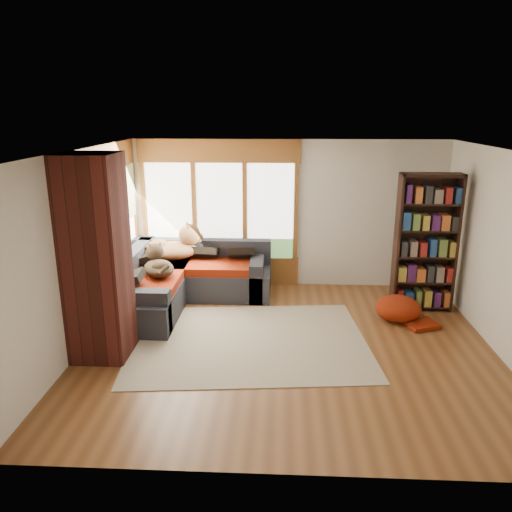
% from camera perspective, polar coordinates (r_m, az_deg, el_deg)
% --- Properties ---
extents(floor, '(5.50, 5.50, 0.00)m').
position_cam_1_polar(floor, '(6.91, 3.61, -10.17)').
color(floor, brown).
rests_on(floor, ground).
extents(ceiling, '(5.50, 5.50, 0.00)m').
position_cam_1_polar(ceiling, '(6.19, 4.05, 11.86)').
color(ceiling, white).
extents(wall_back, '(5.50, 0.04, 2.60)m').
position_cam_1_polar(wall_back, '(8.86, 3.60, 4.77)').
color(wall_back, silver).
rests_on(wall_back, ground).
extents(wall_front, '(5.50, 0.04, 2.60)m').
position_cam_1_polar(wall_front, '(4.09, 4.29, -9.62)').
color(wall_front, silver).
rests_on(wall_front, ground).
extents(wall_left, '(0.04, 5.00, 2.60)m').
position_cam_1_polar(wall_left, '(6.95, -19.50, 0.55)').
color(wall_left, silver).
rests_on(wall_left, ground).
extents(wall_right, '(0.04, 5.00, 2.60)m').
position_cam_1_polar(wall_right, '(7.04, 26.81, -0.10)').
color(wall_right, silver).
rests_on(wall_right, ground).
extents(windows_back, '(2.82, 0.10, 1.90)m').
position_cam_1_polar(windows_back, '(8.88, -4.19, 5.12)').
color(windows_back, brown).
rests_on(windows_back, wall_back).
extents(windows_left, '(0.10, 2.62, 1.90)m').
position_cam_1_polar(windows_left, '(8.01, -16.18, 3.25)').
color(windows_left, brown).
rests_on(windows_left, wall_left).
extents(roller_blind, '(0.03, 0.72, 0.90)m').
position_cam_1_polar(roller_blind, '(8.70, -14.46, 7.09)').
color(roller_blind, '#8E9F6E').
rests_on(roller_blind, wall_left).
extents(brick_chimney, '(0.70, 0.70, 2.60)m').
position_cam_1_polar(brick_chimney, '(6.51, -17.78, -0.34)').
color(brick_chimney, '#471914').
rests_on(brick_chimney, ground).
extents(sectional_sofa, '(2.20, 2.20, 0.80)m').
position_cam_1_polar(sectional_sofa, '(8.55, -9.69, -2.81)').
color(sectional_sofa, black).
rests_on(sectional_sofa, ground).
extents(area_rug, '(3.44, 2.76, 0.01)m').
position_cam_1_polar(area_rug, '(7.01, -0.81, -9.66)').
color(area_rug, beige).
rests_on(area_rug, ground).
extents(bookshelf, '(0.93, 0.31, 2.17)m').
position_cam_1_polar(bookshelf, '(8.17, 18.82, 1.37)').
color(bookshelf, black).
rests_on(bookshelf, ground).
extents(pouf, '(0.71, 0.71, 0.37)m').
position_cam_1_polar(pouf, '(7.90, 15.93, -5.70)').
color(pouf, maroon).
rests_on(pouf, area_rug).
extents(dog_tan, '(1.07, 0.83, 0.53)m').
position_cam_1_polar(dog_tan, '(8.66, -9.20, 0.94)').
color(dog_tan, brown).
rests_on(dog_tan, sectional_sofa).
extents(dog_brindle, '(0.69, 0.82, 0.40)m').
position_cam_1_polar(dog_brindle, '(7.93, -11.13, -1.13)').
color(dog_brindle, black).
rests_on(dog_brindle, sectional_sofa).
extents(throw_pillows, '(1.98, 1.68, 0.45)m').
position_cam_1_polar(throw_pillows, '(8.44, -9.18, 0.30)').
color(throw_pillows, black).
rests_on(throw_pillows, sectional_sofa).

